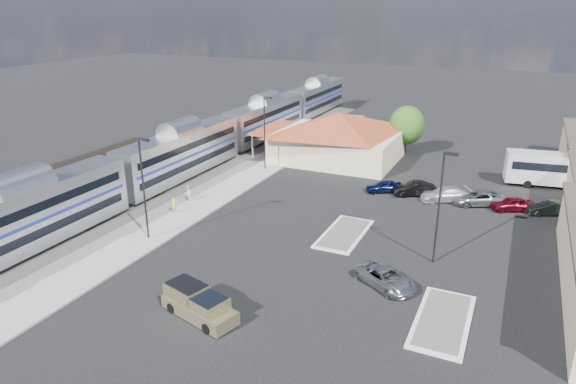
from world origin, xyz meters
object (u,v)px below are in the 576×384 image
at_px(coach_bus, 563,169).
at_px(suv, 385,278).
at_px(pickup_truck, 199,305).
at_px(station_depot, 337,136).

bearing_deg(coach_bus, suv, 148.85).
bearing_deg(pickup_truck, suv, -32.39).
bearing_deg(station_depot, pickup_truck, -83.70).
bearing_deg(suv, coach_bus, 8.53).
xyz_separation_m(suv, coach_bus, (12.17, 29.03, 1.51)).
distance_m(station_depot, coach_bus, 26.26).
relative_size(station_depot, coach_bus, 1.53).
distance_m(station_depot, suv, 32.52).
distance_m(suv, coach_bus, 31.51).
height_order(station_depot, pickup_truck, station_depot).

